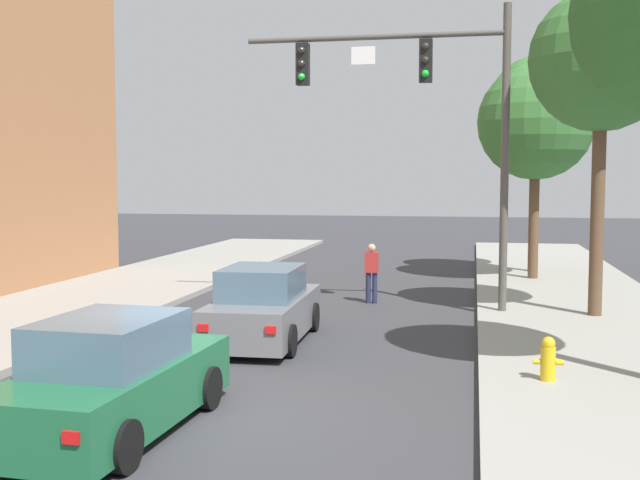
{
  "coord_description": "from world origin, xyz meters",
  "views": [
    {
      "loc": [
        3.89,
        -10.46,
        3.43
      ],
      "look_at": [
        0.38,
        7.17,
        2.0
      ],
      "focal_mm": 43.66,
      "sensor_mm": 36.0,
      "label": 1
    }
  ],
  "objects_px": {
    "car_following_green": "(114,381)",
    "fire_hydrant": "(548,359)",
    "traffic_signal_mast": "(429,101)",
    "street_tree_second": "(602,62)",
    "car_lead_grey": "(263,308)",
    "pedestrian_crossing_road": "(372,270)",
    "street_tree_third": "(536,123)",
    "street_tree_farthest": "(536,103)"
  },
  "relations": [
    {
      "from": "car_following_green",
      "to": "fire_hydrant",
      "type": "height_order",
      "value": "car_following_green"
    },
    {
      "from": "traffic_signal_mast",
      "to": "car_following_green",
      "type": "relative_size",
      "value": 1.74
    },
    {
      "from": "fire_hydrant",
      "to": "traffic_signal_mast",
      "type": "bearing_deg",
      "value": 109.35
    },
    {
      "from": "street_tree_second",
      "to": "car_lead_grey",
      "type": "bearing_deg",
      "value": -151.73
    },
    {
      "from": "pedestrian_crossing_road",
      "to": "car_lead_grey",
      "type": "bearing_deg",
      "value": -105.8
    },
    {
      "from": "car_following_green",
      "to": "street_tree_second",
      "type": "relative_size",
      "value": 0.56
    },
    {
      "from": "pedestrian_crossing_road",
      "to": "street_tree_third",
      "type": "height_order",
      "value": "street_tree_third"
    },
    {
      "from": "car_lead_grey",
      "to": "pedestrian_crossing_road",
      "type": "bearing_deg",
      "value": 74.2
    },
    {
      "from": "fire_hydrant",
      "to": "street_tree_second",
      "type": "distance_m",
      "value": 8.77
    },
    {
      "from": "car_lead_grey",
      "to": "street_tree_second",
      "type": "height_order",
      "value": "street_tree_second"
    },
    {
      "from": "car_following_green",
      "to": "street_tree_farthest",
      "type": "relative_size",
      "value": 0.57
    },
    {
      "from": "car_lead_grey",
      "to": "street_tree_second",
      "type": "xyz_separation_m",
      "value": [
        7.17,
        3.86,
        5.43
      ]
    },
    {
      "from": "traffic_signal_mast",
      "to": "street_tree_farthest",
      "type": "distance_m",
      "value": 9.26
    },
    {
      "from": "car_lead_grey",
      "to": "pedestrian_crossing_road",
      "type": "distance_m",
      "value": 5.72
    },
    {
      "from": "street_tree_third",
      "to": "street_tree_farthest",
      "type": "distance_m",
      "value": 2.16
    },
    {
      "from": "pedestrian_crossing_road",
      "to": "car_following_green",
      "type": "bearing_deg",
      "value": -99.69
    },
    {
      "from": "car_following_green",
      "to": "street_tree_farthest",
      "type": "xyz_separation_m",
      "value": [
        6.75,
        18.79,
        5.33
      ]
    },
    {
      "from": "traffic_signal_mast",
      "to": "fire_hydrant",
      "type": "bearing_deg",
      "value": -70.65
    },
    {
      "from": "traffic_signal_mast",
      "to": "car_lead_grey",
      "type": "relative_size",
      "value": 1.75
    },
    {
      "from": "car_following_green",
      "to": "street_tree_third",
      "type": "bearing_deg",
      "value": 68.46
    },
    {
      "from": "traffic_signal_mast",
      "to": "street_tree_farthest",
      "type": "relative_size",
      "value": 1.0
    },
    {
      "from": "traffic_signal_mast",
      "to": "street_tree_third",
      "type": "distance_m",
      "value": 7.35
    },
    {
      "from": "traffic_signal_mast",
      "to": "street_tree_third",
      "type": "bearing_deg",
      "value": 65.37
    },
    {
      "from": "street_tree_farthest",
      "to": "car_following_green",
      "type": "bearing_deg",
      "value": -109.77
    },
    {
      "from": "traffic_signal_mast",
      "to": "street_tree_third",
      "type": "xyz_separation_m",
      "value": [
        3.06,
        6.68,
        -0.11
      ]
    },
    {
      "from": "street_tree_second",
      "to": "street_tree_third",
      "type": "xyz_separation_m",
      "value": [
        -0.96,
        6.9,
        -0.93
      ]
    },
    {
      "from": "car_following_green",
      "to": "street_tree_second",
      "type": "distance_m",
      "value": 13.61
    },
    {
      "from": "traffic_signal_mast",
      "to": "fire_hydrant",
      "type": "distance_m",
      "value": 8.6
    },
    {
      "from": "traffic_signal_mast",
      "to": "pedestrian_crossing_road",
      "type": "bearing_deg",
      "value": 138.27
    },
    {
      "from": "traffic_signal_mast",
      "to": "street_tree_farthest",
      "type": "bearing_deg",
      "value": 69.83
    },
    {
      "from": "traffic_signal_mast",
      "to": "pedestrian_crossing_road",
      "type": "relative_size",
      "value": 4.57
    },
    {
      "from": "street_tree_second",
      "to": "street_tree_farthest",
      "type": "xyz_separation_m",
      "value": [
        -0.83,
        8.89,
        -0.11
      ]
    },
    {
      "from": "pedestrian_crossing_road",
      "to": "street_tree_farthest",
      "type": "bearing_deg",
      "value": 56.57
    },
    {
      "from": "pedestrian_crossing_road",
      "to": "street_tree_second",
      "type": "relative_size",
      "value": 0.21
    },
    {
      "from": "street_tree_second",
      "to": "street_tree_farthest",
      "type": "distance_m",
      "value": 8.93
    },
    {
      "from": "car_lead_grey",
      "to": "street_tree_third",
      "type": "distance_m",
      "value": 13.21
    },
    {
      "from": "pedestrian_crossing_road",
      "to": "fire_hydrant",
      "type": "bearing_deg",
      "value": -64.09
    },
    {
      "from": "fire_hydrant",
      "to": "street_tree_third",
      "type": "relative_size",
      "value": 0.1
    },
    {
      "from": "traffic_signal_mast",
      "to": "car_following_green",
      "type": "bearing_deg",
      "value": -109.42
    },
    {
      "from": "car_lead_grey",
      "to": "pedestrian_crossing_road",
      "type": "relative_size",
      "value": 2.61
    },
    {
      "from": "fire_hydrant",
      "to": "street_tree_farthest",
      "type": "height_order",
      "value": "street_tree_farthest"
    },
    {
      "from": "pedestrian_crossing_road",
      "to": "street_tree_farthest",
      "type": "relative_size",
      "value": 0.22
    }
  ]
}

